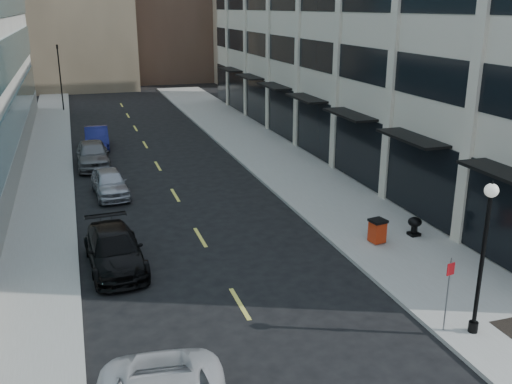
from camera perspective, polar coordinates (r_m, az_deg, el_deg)
sidewalk_right at (r=32.06m, az=5.21°, el=1.10°), size 5.00×80.00×0.15m
sidewalk_left at (r=29.72m, az=-20.51°, el=-1.38°), size 3.00×80.00×0.15m
building_right at (r=41.26m, az=14.29°, el=16.99°), size 15.30×46.50×18.25m
skyline_stone at (r=77.55m, az=-0.95°, el=18.52°), size 10.00×14.00×20.00m
road_centerline at (r=27.26m, az=-6.97°, el=-2.20°), size 0.15×68.20×0.01m
traffic_signal at (r=56.29m, az=-19.25°, el=13.36°), size 0.66×0.66×6.98m
car_black_pickup at (r=22.10m, az=-13.96°, el=-5.64°), size 2.26×4.95×1.41m
car_silver_sedan at (r=30.47m, az=-14.40°, el=0.91°), size 1.93×4.19×1.39m
car_blue_sedan at (r=41.08m, az=-15.63°, el=5.24°), size 1.69×4.51×1.47m
car_grey_sedan at (r=36.21m, az=-16.01°, el=3.66°), size 1.92×4.77×1.62m
trash_bin at (r=23.84m, az=12.04°, el=-3.75°), size 0.71×0.74×1.00m
lamppost at (r=17.46m, az=21.84°, el=-5.02°), size 0.39×0.39×4.74m
sign_post at (r=17.74m, az=18.72°, el=-8.74°), size 0.28×0.08×2.36m
urn_planter at (r=24.96m, az=15.58°, el=-3.14°), size 0.58×0.58×0.81m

